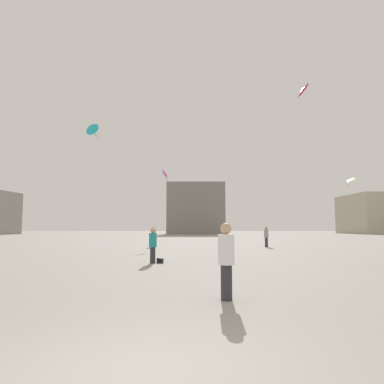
% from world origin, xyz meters
% --- Properties ---
extents(ground_plane, '(300.00, 300.00, 0.00)m').
position_xyz_m(ground_plane, '(0.00, 0.00, 0.00)').
color(ground_plane, gray).
extents(person_in_teal, '(0.37, 0.37, 1.71)m').
position_xyz_m(person_in_teal, '(-1.62, 12.98, 0.94)').
color(person_in_teal, '#2D2D33').
rests_on(person_in_teal, ground_plane).
extents(person_in_grey, '(0.39, 0.39, 1.78)m').
position_xyz_m(person_in_grey, '(6.39, 27.09, 0.98)').
color(person_in_grey, '#2D2D33').
rests_on(person_in_grey, ground_plane).
extents(person_in_white, '(0.40, 0.40, 1.85)m').
position_xyz_m(person_in_white, '(1.38, 4.43, 1.01)').
color(person_in_white, '#2D2D33').
rests_on(person_in_white, ground_plane).
extents(person_in_yellow, '(0.39, 0.39, 1.81)m').
position_xyz_m(person_in_yellow, '(-3.56, 27.38, 0.99)').
color(person_in_yellow, '#2D2D33').
rests_on(person_in_yellow, ground_plane).
extents(kite_magenta_delta, '(1.00, 3.41, 6.07)m').
position_xyz_m(kite_magenta_delta, '(-2.86, 30.12, 6.91)').
color(kite_magenta_delta, '#D12899').
extents(kite_cyan_diamond, '(4.17, 7.60, 7.90)m').
position_xyz_m(kite_cyan_diamond, '(-7.11, 20.49, 8.72)').
color(kite_cyan_diamond, '#1EB2C6').
extents(kite_crimson_diamond, '(3.81, 2.16, 12.95)m').
position_xyz_m(kite_crimson_diamond, '(9.56, 25.70, 13.62)').
color(kite_crimson_diamond, red).
extents(kite_lime_delta, '(9.46, 4.22, 5.33)m').
position_xyz_m(kite_lime_delta, '(15.14, 30.67, 6.20)').
color(kite_lime_delta, '#8CD12D').
extents(building_centre_hall, '(14.48, 15.18, 12.52)m').
position_xyz_m(building_centre_hall, '(-1.00, 86.27, 6.26)').
color(building_centre_hall, gray).
rests_on(building_centre_hall, ground_plane).
extents(handbag_beside_flyer, '(0.35, 0.29, 0.24)m').
position_xyz_m(handbag_beside_flyer, '(-1.27, 13.08, 0.12)').
color(handbag_beside_flyer, black).
rests_on(handbag_beside_flyer, ground_plane).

